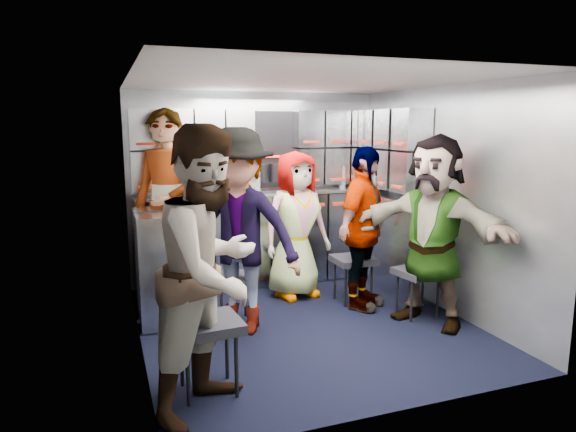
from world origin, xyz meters
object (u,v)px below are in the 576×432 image
object	(u,v)px
attendant_arc_a	(211,271)
attendant_arc_b	(238,232)
jump_seat_mid_right	(353,262)
attendant_arc_d	(363,229)
jump_seat_near_right	(418,274)
attendant_standing	(168,210)
attendant_arc_e	(432,231)
jump_seat_near_left	(207,328)
jump_seat_center	(290,255)
attendant_arc_c	(296,225)
jump_seat_mid_left	(234,280)

from	to	relation	value
attendant_arc_a	attendant_arc_b	xyz separation A→B (m)	(0.45, 1.12, -0.01)
jump_seat_mid_right	attendant_arc_a	xyz separation A→B (m)	(-1.70, -1.44, 0.47)
attendant_arc_d	jump_seat_near_right	bearing A→B (deg)	-84.32
attendant_standing	attendant_arc_e	distance (m)	2.43
jump_seat_near_left	attendant_arc_e	size ratio (longest dim) A/B	0.30
jump_seat_center	jump_seat_near_right	world-z (taller)	jump_seat_near_right
jump_seat_center	attendant_arc_c	xyz separation A→B (m)	(-0.00, -0.18, 0.36)
attendant_standing	attendant_arc_b	distance (m)	0.93
jump_seat_center	attendant_arc_c	bearing A→B (deg)	-90.00
jump_seat_mid_left	attendant_standing	distance (m)	0.96
jump_seat_mid_left	attendant_arc_d	bearing A→B (deg)	-1.59
attendant_arc_c	attendant_arc_d	size ratio (longest dim) A/B	0.96
attendant_arc_d	attendant_arc_e	size ratio (longest dim) A/B	0.93
jump_seat_near_left	attendant_arc_a	world-z (taller)	attendant_arc_a
jump_seat_near_right	attendant_arc_d	size ratio (longest dim) A/B	0.29
jump_seat_mid_left	jump_seat_center	world-z (taller)	jump_seat_mid_left
jump_seat_near_left	attendant_arc_b	distance (m)	1.12
attendant_standing	attendant_arc_a	xyz separation A→B (m)	(0.02, -1.92, -0.07)
attendant_arc_b	attendant_arc_c	size ratio (longest dim) A/B	1.16
attendant_arc_c	jump_seat_near_left	bearing A→B (deg)	-137.24
attendant_standing	attendant_arc_e	xyz separation A→B (m)	(2.10, -1.21, -0.11)
jump_seat_near_right	attendant_arc_a	xyz separation A→B (m)	(-2.08, -0.89, 0.48)
attendant_arc_a	attendant_arc_d	bearing A→B (deg)	-6.30
attendant_arc_e	attendant_arc_b	bearing A→B (deg)	-132.15
attendant_arc_a	attendant_arc_c	xyz separation A→B (m)	(1.23, 1.80, -0.13)
jump_seat_mid_right	attendant_arc_b	distance (m)	1.37
jump_seat_near_right	jump_seat_mid_left	bearing A→B (deg)	165.92
jump_seat_near_left	attendant_arc_c	world-z (taller)	attendant_arc_c
attendant_arc_c	attendant_arc_a	bearing A→B (deg)	-134.39
attendant_arc_e	jump_seat_near_right	bearing A→B (deg)	151.93
jump_seat_center	attendant_arc_e	xyz separation A→B (m)	(0.85, -1.27, 0.45)
attendant_arc_a	attendant_arc_e	size ratio (longest dim) A/B	1.05
jump_seat_near_right	attendant_arc_e	bearing A→B (deg)	-90.00
jump_seat_mid_left	jump_seat_mid_right	size ratio (longest dim) A/B	1.02
attendant_arc_b	jump_seat_near_right	bearing A→B (deg)	29.26
jump_seat_near_left	attendant_arc_b	xyz separation A→B (m)	(0.45, 0.94, 0.42)
jump_seat_near_left	attendant_arc_a	size ratio (longest dim) A/B	0.28
attendant_arc_b	attendant_arc_e	world-z (taller)	attendant_arc_b
jump_seat_mid_left	jump_seat_mid_right	distance (m)	1.26
jump_seat_mid_right	jump_seat_near_right	xyz separation A→B (m)	(0.38, -0.55, -0.01)
attendant_arc_a	attendant_arc_b	world-z (taller)	attendant_arc_a
attendant_standing	attendant_arc_c	size ratio (longest dim) A/B	1.28
jump_seat_near_left	jump_seat_mid_right	world-z (taller)	jump_seat_near_left
attendant_arc_c	attendant_arc_d	distance (m)	0.72
attendant_arc_c	jump_seat_mid_left	bearing A→B (deg)	-157.19
jump_seat_near_right	attendant_arc_d	xyz separation A→B (m)	(-0.38, 0.37, 0.38)
jump_seat_mid_left	attendant_arc_d	size ratio (longest dim) A/B	0.30
jump_seat_center	attendant_standing	distance (m)	1.37
attendant_standing	attendant_arc_a	distance (m)	1.92
jump_seat_center	attendant_arc_b	distance (m)	1.26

